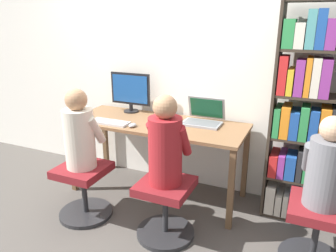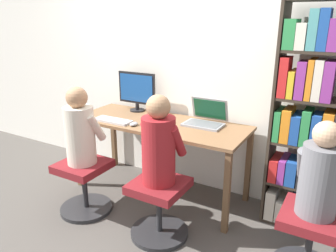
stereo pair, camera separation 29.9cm
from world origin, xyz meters
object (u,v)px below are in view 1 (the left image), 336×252
(keyboard, at_px, (110,122))
(person_near_shelf, at_px, (327,167))
(desktop_monitor, at_px, (130,91))
(office_chair_left, at_px, (84,188))
(person_at_monitor, at_px, (79,133))
(office_chair_side, at_px, (316,231))
(laptop, at_px, (203,118))
(bookshelf, at_px, (308,119))
(person_at_laptop, at_px, (165,144))
(office_chair_right, at_px, (165,206))

(keyboard, height_order, person_near_shelf, person_near_shelf)
(desktop_monitor, height_order, office_chair_left, desktop_monitor)
(person_at_monitor, relative_size, office_chair_side, 1.42)
(laptop, height_order, office_chair_left, laptop)
(keyboard, xyz_separation_m, bookshelf, (1.75, 0.35, 0.15))
(laptop, xyz_separation_m, office_chair_side, (1.09, -0.61, -0.55))
(person_near_shelf, bearing_deg, keyboard, 172.96)
(person_near_shelf, bearing_deg, laptop, 150.69)
(keyboard, bearing_deg, person_at_laptop, -26.44)
(office_chair_left, bearing_deg, person_at_laptop, 2.75)
(keyboard, relative_size, bookshelf, 0.21)
(bookshelf, height_order, person_near_shelf, bookshelf)
(office_chair_right, height_order, bookshelf, bookshelf)
(office_chair_left, xyz_separation_m, person_near_shelf, (1.94, 0.18, 0.51))
(person_at_monitor, bearing_deg, office_chair_side, 5.13)
(keyboard, height_order, office_chair_side, keyboard)
(person_at_laptop, xyz_separation_m, bookshelf, (0.99, 0.74, 0.12))
(keyboard, bearing_deg, office_chair_side, -7.18)
(desktop_monitor, distance_m, office_chair_side, 2.17)
(office_chair_side, bearing_deg, bookshelf, 104.71)
(office_chair_right, xyz_separation_m, bookshelf, (0.99, 0.74, 0.66))
(desktop_monitor, height_order, person_near_shelf, desktop_monitor)
(person_at_monitor, bearing_deg, laptop, 42.66)
(person_at_monitor, bearing_deg, desktop_monitor, 89.22)
(bookshelf, xyz_separation_m, office_chair_side, (0.16, -0.59, -0.66))
(keyboard, height_order, office_chair_right, keyboard)
(office_chair_left, height_order, person_near_shelf, person_near_shelf)
(desktop_monitor, distance_m, bookshelf, 1.78)
(desktop_monitor, bearing_deg, office_chair_left, -90.78)
(keyboard, bearing_deg, office_chair_right, -26.76)
(laptop, bearing_deg, office_chair_left, -137.15)
(laptop, distance_m, office_chair_left, 1.29)
(office_chair_right, height_order, person_near_shelf, person_near_shelf)
(person_at_laptop, distance_m, office_chair_side, 1.27)
(bookshelf, bearing_deg, office_chair_left, -156.55)
(person_near_shelf, bearing_deg, desktop_monitor, 160.60)
(desktop_monitor, height_order, person_at_monitor, desktop_monitor)
(office_chair_side, xyz_separation_m, person_near_shelf, (0.00, 0.00, 0.51))
(keyboard, height_order, office_chair_left, keyboard)
(person_at_laptop, bearing_deg, laptop, 85.73)
(person_at_laptop, bearing_deg, office_chair_side, 7.04)
(desktop_monitor, xyz_separation_m, bookshelf, (1.77, -0.09, -0.07))
(office_chair_left, distance_m, person_at_laptop, 0.97)
(laptop, xyz_separation_m, office_chair_left, (-0.86, -0.79, -0.55))
(desktop_monitor, distance_m, keyboard, 0.49)
(laptop, xyz_separation_m, bookshelf, (0.93, -0.02, 0.11))
(desktop_monitor, bearing_deg, laptop, -4.73)
(person_at_laptop, bearing_deg, desktop_monitor, 133.66)
(person_at_monitor, xyz_separation_m, person_at_laptop, (0.80, 0.03, 0.01))
(office_chair_right, xyz_separation_m, person_at_monitor, (-0.80, -0.03, 0.53))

